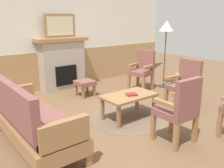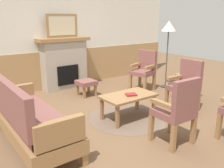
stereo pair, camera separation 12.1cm
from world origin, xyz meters
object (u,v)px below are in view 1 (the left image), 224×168
at_px(framed_picture, 60,26).
at_px(couch, 32,121).
at_px(fireplace, 62,63).
at_px(footstool, 85,84).
at_px(armchair_near_fireplace, 143,68).
at_px(book_on_table, 132,94).
at_px(armchair_front_center, 180,108).
at_px(armchair_by_window_left, 185,83).
at_px(floor_lamp_by_chairs, 166,30).
at_px(side_table, 187,79).
at_px(coffee_table, 129,98).

xyz_separation_m(framed_picture, couch, (-1.68, -2.36, -1.16)).
height_order(fireplace, footstool, fireplace).
bearing_deg(armchair_near_fireplace, book_on_table, -141.13).
bearing_deg(footstool, armchair_front_center, -92.85).
bearing_deg(fireplace, book_on_table, -88.68).
height_order(armchair_by_window_left, floor_lamp_by_chairs, floor_lamp_by_chairs).
xyz_separation_m(side_table, floor_lamp_by_chairs, (0.30, 0.91, 1.02)).
relative_size(coffee_table, armchair_by_window_left, 0.98).
relative_size(framed_picture, armchair_by_window_left, 0.82).
xyz_separation_m(couch, armchair_front_center, (1.67, -1.18, 0.14)).
bearing_deg(armchair_by_window_left, book_on_table, 166.09).
relative_size(book_on_table, armchair_by_window_left, 0.19).
xyz_separation_m(coffee_table, floor_lamp_by_chairs, (2.09, 0.95, 1.06)).
relative_size(armchair_near_fireplace, side_table, 1.78).
relative_size(coffee_table, footstool, 2.40).
distance_m(framed_picture, couch, 3.12).
bearing_deg(coffee_table, side_table, 1.54).
bearing_deg(armchair_front_center, footstool, 87.15).
bearing_deg(footstool, side_table, -41.67).
bearing_deg(floor_lamp_by_chairs, footstool, 162.89).
bearing_deg(book_on_table, armchair_near_fireplace, 38.87).
bearing_deg(coffee_table, armchair_by_window_left, -16.40).
xyz_separation_m(armchair_by_window_left, side_table, (0.63, 0.39, -0.10)).
height_order(fireplace, coffee_table, fireplace).
relative_size(couch, book_on_table, 9.88).
bearing_deg(floor_lamp_by_chairs, armchair_front_center, -136.18).
bearing_deg(floor_lamp_by_chairs, side_table, -108.39).
xyz_separation_m(fireplace, footstool, (0.12, -0.85, -0.37)).
distance_m(coffee_table, footstool, 1.58).
distance_m(armchair_near_fireplace, armchair_front_center, 2.70).
bearing_deg(framed_picture, floor_lamp_by_chairs, -34.50).
bearing_deg(armchair_near_fireplace, couch, -161.81).
distance_m(book_on_table, armchair_by_window_left, 1.19).
bearing_deg(couch, armchair_near_fireplace, 18.19).
bearing_deg(couch, floor_lamp_by_chairs, 13.08).
height_order(coffee_table, footstool, coffee_table).
bearing_deg(couch, armchair_front_center, -35.25).
distance_m(framed_picture, coffee_table, 2.69).
height_order(couch, armchair_by_window_left, same).
bearing_deg(fireplace, armchair_by_window_left, -66.45).
height_order(framed_picture, armchair_front_center, framed_picture).
bearing_deg(fireplace, framed_picture, 90.00).
relative_size(fireplace, armchair_front_center, 1.33).
bearing_deg(armchair_near_fireplace, framed_picture, 139.18).
height_order(armchair_near_fireplace, armchair_by_window_left, same).
bearing_deg(fireplace, coffee_table, -88.94).
relative_size(couch, armchair_by_window_left, 1.84).
bearing_deg(armchair_near_fireplace, footstool, 161.76).
distance_m(footstool, armchair_front_center, 2.70).
distance_m(couch, armchair_by_window_left, 2.92).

